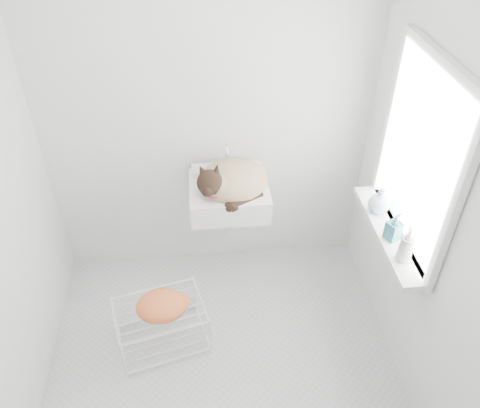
{
  "coord_description": "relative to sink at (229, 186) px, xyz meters",
  "views": [
    {
      "loc": [
        -0.08,
        -1.83,
        2.73
      ],
      "look_at": [
        0.16,
        0.5,
        0.88
      ],
      "focal_mm": 36.31,
      "sensor_mm": 36.0,
      "label": 1
    }
  ],
  "objects": [
    {
      "name": "faucet",
      "position": [
        -0.0,
        0.18,
        0.14
      ],
      "size": [
        0.19,
        0.13,
        0.19
      ],
      "primitive_type": null,
      "color": "silver",
      "rests_on": "sink"
    },
    {
      "name": "towel",
      "position": [
        -0.47,
        -0.58,
        -0.49
      ],
      "size": [
        0.32,
        0.23,
        0.13
      ],
      "primitive_type": "ellipsoid",
      "rotation": [
        0.0,
        0.0,
        0.01
      ],
      "color": "orange",
      "rests_on": "wire_rack"
    },
    {
      "name": "window_glass",
      "position": [
        0.97,
        -0.54,
        0.5
      ],
      "size": [
        0.01,
        0.8,
        1.0
      ],
      "primitive_type": "cube",
      "color": "white",
      "rests_on": "right_wall"
    },
    {
      "name": "right_wall",
      "position": [
        0.99,
        -0.74,
        0.4
      ],
      "size": [
        0.02,
        2.0,
        2.5
      ],
      "primitive_type": "cube",
      "color": "silver",
      "rests_on": "ground"
    },
    {
      "name": "bottle_b",
      "position": [
        0.89,
        -0.6,
        0.0
      ],
      "size": [
        0.1,
        0.1,
        0.17
      ],
      "primitive_type": "imported",
      "rotation": [
        0.0,
        0.0,
        2.02
      ],
      "color": "#2C6971",
      "rests_on": "windowsill"
    },
    {
      "name": "bottle_c",
      "position": [
        0.89,
        -0.36,
        0.0
      ],
      "size": [
        0.16,
        0.16,
        0.17
      ],
      "primitive_type": "imported",
      "rotation": [
        0.0,
        0.0,
        0.28
      ],
      "color": "silver",
      "rests_on": "windowsill"
    },
    {
      "name": "windowsill",
      "position": [
        0.9,
        -0.54,
        -0.02
      ],
      "size": [
        0.16,
        0.88,
        0.04
      ],
      "primitive_type": "cube",
      "color": "white",
      "rests_on": "right_wall"
    },
    {
      "name": "cat",
      "position": [
        0.01,
        -0.02,
        0.04
      ],
      "size": [
        0.53,
        0.47,
        0.31
      ],
      "rotation": [
        0.0,
        0.0,
        0.22
      ],
      "color": "tan",
      "rests_on": "sink"
    },
    {
      "name": "floor",
      "position": [
        -0.11,
        -0.74,
        -0.85
      ],
      "size": [
        2.2,
        2.0,
        0.02
      ],
      "primitive_type": "cube",
      "color": "#BBBCBE",
      "rests_on": "ground"
    },
    {
      "name": "window_frame",
      "position": [
        0.96,
        -0.54,
        0.5
      ],
      "size": [
        0.04,
        0.9,
        1.1
      ],
      "primitive_type": "cube",
      "color": "white",
      "rests_on": "right_wall"
    },
    {
      "name": "back_wall",
      "position": [
        -0.11,
        0.26,
        0.4
      ],
      "size": [
        2.2,
        0.02,
        2.5
      ],
      "primitive_type": "cube",
      "color": "silver",
      "rests_on": "ground"
    },
    {
      "name": "bottle_a",
      "position": [
        0.89,
        -0.78,
        0.0
      ],
      "size": [
        0.09,
        0.09,
        0.18
      ],
      "primitive_type": "imported",
      "rotation": [
        0.0,
        0.0,
        2.87
      ],
      "color": "silver",
      "rests_on": "windowsill"
    },
    {
      "name": "wire_rack",
      "position": [
        -0.49,
        -0.55,
        -0.7
      ],
      "size": [
        0.62,
        0.5,
        0.33
      ],
      "primitive_type": "cube",
      "rotation": [
        0.0,
        0.0,
        0.24
      ],
      "color": "white",
      "rests_on": "floor"
    },
    {
      "name": "sink",
      "position": [
        0.0,
        0.0,
        0.0
      ],
      "size": [
        0.52,
        0.46,
        0.21
      ],
      "primitive_type": "cube",
      "color": "white",
      "rests_on": "back_wall"
    }
  ]
}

